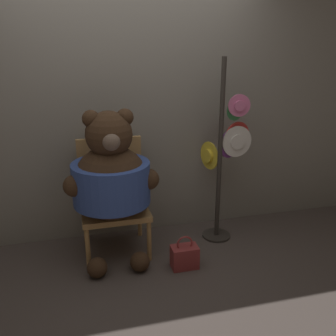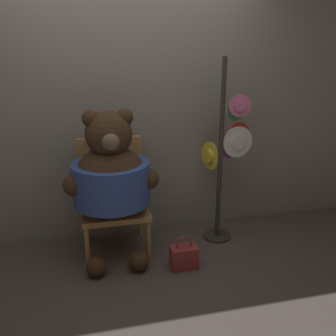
% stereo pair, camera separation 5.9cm
% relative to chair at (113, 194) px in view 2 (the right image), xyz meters
% --- Properties ---
extents(ground_plane, '(14.00, 14.00, 0.00)m').
position_rel_chair_xyz_m(ground_plane, '(0.18, -0.42, -0.53)').
color(ground_plane, '#4C423D').
extents(wall_back, '(8.00, 0.10, 2.53)m').
position_rel_chair_xyz_m(wall_back, '(0.18, 0.31, 0.74)').
color(wall_back, gray).
rests_on(wall_back, ground_plane).
extents(chair, '(0.59, 0.53, 1.03)m').
position_rel_chair_xyz_m(chair, '(0.00, 0.00, 0.00)').
color(chair, '#B2844C').
rests_on(chair, ground_plane).
extents(teddy_bear, '(0.80, 0.71, 1.35)m').
position_rel_chair_xyz_m(teddy_bear, '(-0.02, -0.19, 0.23)').
color(teddy_bear, '#3D2819').
rests_on(teddy_bear, ground_plane).
extents(hat_display_rack, '(0.47, 0.43, 1.74)m').
position_rel_chair_xyz_m(hat_display_rack, '(1.09, -0.04, 0.35)').
color(hat_display_rack, '#332D28').
rests_on(hat_display_rack, ground_plane).
extents(handbag_on_ground, '(0.23, 0.14, 0.30)m').
position_rel_chair_xyz_m(handbag_on_ground, '(0.54, -0.52, -0.42)').
color(handbag_on_ground, maroon).
rests_on(handbag_on_ground, ground_plane).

